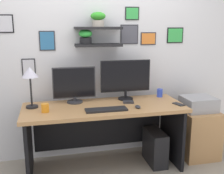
{
  "coord_description": "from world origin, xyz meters",
  "views": [
    {
      "loc": [
        -0.58,
        -2.85,
        1.64
      ],
      "look_at": [
        0.1,
        0.05,
        0.95
      ],
      "focal_mm": 43.82,
      "sensor_mm": 36.0,
      "label": 1
    }
  ],
  "objects_px": {
    "cell_phone": "(179,104)",
    "drawer_cabinet": "(196,133)",
    "monitor_right": "(126,78)",
    "computer_tower_right": "(155,147)",
    "monitor_left": "(74,85)",
    "printer": "(199,104)",
    "desk_lamp": "(30,76)",
    "scissors_tray": "(128,102)",
    "coffee_mug": "(45,108)",
    "pen_cup": "(160,93)",
    "keyboard": "(106,110)",
    "desk": "(103,122)",
    "computer_mouse": "(138,107)"
  },
  "relations": [
    {
      "from": "printer",
      "to": "computer_tower_right",
      "type": "height_order",
      "value": "printer"
    },
    {
      "from": "monitor_right",
      "to": "scissors_tray",
      "type": "relative_size",
      "value": 5.01
    },
    {
      "from": "monitor_right",
      "to": "desk_lamp",
      "type": "bearing_deg",
      "value": -174.74
    },
    {
      "from": "cell_phone",
      "to": "coffee_mug",
      "type": "height_order",
      "value": "coffee_mug"
    },
    {
      "from": "desk",
      "to": "computer_tower_right",
      "type": "bearing_deg",
      "value": -7.93
    },
    {
      "from": "monitor_left",
      "to": "cell_phone",
      "type": "height_order",
      "value": "monitor_left"
    },
    {
      "from": "coffee_mug",
      "to": "computer_tower_right",
      "type": "height_order",
      "value": "coffee_mug"
    },
    {
      "from": "desk",
      "to": "monitor_right",
      "type": "relative_size",
      "value": 2.97
    },
    {
      "from": "monitor_left",
      "to": "computer_tower_right",
      "type": "distance_m",
      "value": 1.21
    },
    {
      "from": "computer_mouse",
      "to": "cell_phone",
      "type": "bearing_deg",
      "value": 2.4
    },
    {
      "from": "drawer_cabinet",
      "to": "computer_tower_right",
      "type": "xyz_separation_m",
      "value": [
        -0.59,
        -0.08,
        -0.09
      ]
    },
    {
      "from": "keyboard",
      "to": "coffee_mug",
      "type": "distance_m",
      "value": 0.63
    },
    {
      "from": "monitor_left",
      "to": "coffee_mug",
      "type": "bearing_deg",
      "value": -138.58
    },
    {
      "from": "cell_phone",
      "to": "computer_tower_right",
      "type": "xyz_separation_m",
      "value": [
        -0.22,
        0.12,
        -0.55
      ]
    },
    {
      "from": "cell_phone",
      "to": "coffee_mug",
      "type": "distance_m",
      "value": 1.46
    },
    {
      "from": "keyboard",
      "to": "drawer_cabinet",
      "type": "bearing_deg",
      "value": 10.33
    },
    {
      "from": "pen_cup",
      "to": "computer_tower_right",
      "type": "relative_size",
      "value": 0.25
    },
    {
      "from": "drawer_cabinet",
      "to": "printer",
      "type": "relative_size",
      "value": 1.56
    },
    {
      "from": "scissors_tray",
      "to": "computer_tower_right",
      "type": "relative_size",
      "value": 0.3
    },
    {
      "from": "keyboard",
      "to": "computer_mouse",
      "type": "height_order",
      "value": "computer_mouse"
    },
    {
      "from": "cell_phone",
      "to": "computer_tower_right",
      "type": "bearing_deg",
      "value": 134.63
    },
    {
      "from": "coffee_mug",
      "to": "drawer_cabinet",
      "type": "height_order",
      "value": "coffee_mug"
    },
    {
      "from": "desk_lamp",
      "to": "coffee_mug",
      "type": "relative_size",
      "value": 4.94
    },
    {
      "from": "cell_phone",
      "to": "coffee_mug",
      "type": "bearing_deg",
      "value": 159.96
    },
    {
      "from": "pen_cup",
      "to": "scissors_tray",
      "type": "xyz_separation_m",
      "value": [
        -0.46,
        -0.18,
        -0.04
      ]
    },
    {
      "from": "keyboard",
      "to": "printer",
      "type": "bearing_deg",
      "value": 10.33
    },
    {
      "from": "monitor_right",
      "to": "keyboard",
      "type": "height_order",
      "value": "monitor_right"
    },
    {
      "from": "monitor_right",
      "to": "computer_tower_right",
      "type": "distance_m",
      "value": 0.9
    },
    {
      "from": "monitor_left",
      "to": "keyboard",
      "type": "distance_m",
      "value": 0.52
    },
    {
      "from": "desk",
      "to": "drawer_cabinet",
      "type": "bearing_deg",
      "value": -0.2
    },
    {
      "from": "printer",
      "to": "monitor_left",
      "type": "bearing_deg",
      "value": 173.75
    },
    {
      "from": "cell_phone",
      "to": "printer",
      "type": "xyz_separation_m",
      "value": [
        0.37,
        0.2,
        -0.08
      ]
    },
    {
      "from": "monitor_left",
      "to": "drawer_cabinet",
      "type": "distance_m",
      "value": 1.65
    },
    {
      "from": "monitor_left",
      "to": "printer",
      "type": "relative_size",
      "value": 1.28
    },
    {
      "from": "scissors_tray",
      "to": "cell_phone",
      "type": "bearing_deg",
      "value": -19.47
    },
    {
      "from": "desk_lamp",
      "to": "keyboard",
      "type": "bearing_deg",
      "value": -20.49
    },
    {
      "from": "desk",
      "to": "keyboard",
      "type": "height_order",
      "value": "keyboard"
    },
    {
      "from": "scissors_tray",
      "to": "printer",
      "type": "distance_m",
      "value": 0.91
    },
    {
      "from": "scissors_tray",
      "to": "drawer_cabinet",
      "type": "bearing_deg",
      "value": 0.45
    },
    {
      "from": "pen_cup",
      "to": "drawer_cabinet",
      "type": "relative_size",
      "value": 0.17
    },
    {
      "from": "coffee_mug",
      "to": "desk",
      "type": "bearing_deg",
      "value": 11.74
    },
    {
      "from": "keyboard",
      "to": "cell_phone",
      "type": "height_order",
      "value": "keyboard"
    },
    {
      "from": "keyboard",
      "to": "computer_tower_right",
      "type": "relative_size",
      "value": 1.09
    },
    {
      "from": "cell_phone",
      "to": "drawer_cabinet",
      "type": "distance_m",
      "value": 0.62
    },
    {
      "from": "desk",
      "to": "monitor_right",
      "type": "xyz_separation_m",
      "value": [
        0.3,
        0.16,
        0.47
      ]
    },
    {
      "from": "desk",
      "to": "drawer_cabinet",
      "type": "relative_size",
      "value": 3.0
    },
    {
      "from": "monitor_right",
      "to": "computer_tower_right",
      "type": "relative_size",
      "value": 1.48
    },
    {
      "from": "monitor_left",
      "to": "pen_cup",
      "type": "relative_size",
      "value": 4.88
    },
    {
      "from": "computer_mouse",
      "to": "computer_tower_right",
      "type": "relative_size",
      "value": 0.22
    },
    {
      "from": "printer",
      "to": "cell_phone",
      "type": "bearing_deg",
      "value": -152.13
    }
  ]
}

